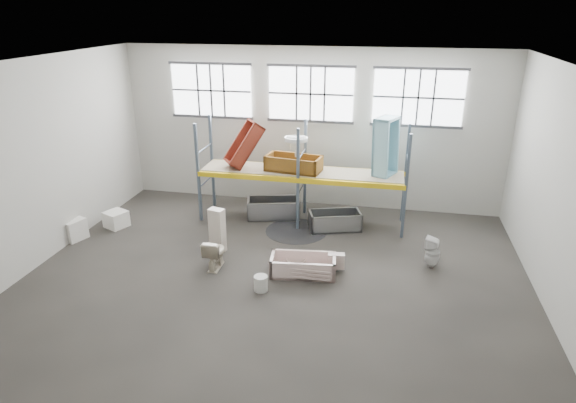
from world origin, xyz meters
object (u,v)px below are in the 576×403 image
(bathtub_beige, at_px, (303,265))
(toilet_beige, at_px, (215,253))
(cistern_tall, at_px, (217,230))
(toilet_white, at_px, (432,252))
(rust_tub_flat, at_px, (294,163))
(bucket, at_px, (261,283))
(steel_tub_right, at_px, (335,221))
(steel_tub_left, at_px, (273,208))
(blue_tub_upright, at_px, (386,147))
(carton_near, at_px, (72,229))

(bathtub_beige, relative_size, toilet_beige, 1.98)
(cistern_tall, relative_size, toilet_white, 1.50)
(rust_tub_flat, xyz_separation_m, bucket, (0.03, -4.06, -1.64))
(toilet_white, height_order, steel_tub_right, toilet_white)
(toilet_beige, height_order, cistern_tall, cistern_tall)
(bathtub_beige, xyz_separation_m, bucket, (-0.82, -0.94, -0.05))
(steel_tub_left, bearing_deg, cistern_tall, -110.23)
(toilet_beige, xyz_separation_m, blue_tub_upright, (3.96, 3.45, 2.00))
(toilet_white, relative_size, steel_tub_right, 0.55)
(cistern_tall, relative_size, rust_tub_flat, 0.75)
(toilet_beige, relative_size, carton_near, 1.16)
(carton_near, bearing_deg, bathtub_beige, -5.47)
(steel_tub_left, distance_m, bucket, 4.25)
(toilet_white, bearing_deg, steel_tub_left, -102.01)
(steel_tub_left, bearing_deg, blue_tub_upright, 1.39)
(blue_tub_upright, bearing_deg, bucket, -121.12)
(steel_tub_right, relative_size, blue_tub_upright, 0.87)
(steel_tub_right, relative_size, carton_near, 2.15)
(cistern_tall, bearing_deg, steel_tub_right, 49.42)
(cistern_tall, xyz_separation_m, carton_near, (-4.28, -0.10, -0.31))
(bucket, bearing_deg, bathtub_beige, 48.77)
(steel_tub_right, bearing_deg, bathtub_beige, -99.60)
(bathtub_beige, distance_m, steel_tub_left, 3.59)
(toilet_white, xyz_separation_m, bucket, (-3.92, -1.94, -0.22))
(steel_tub_left, height_order, rust_tub_flat, rust_tub_flat)
(toilet_beige, bearing_deg, cistern_tall, -74.83)
(blue_tub_upright, xyz_separation_m, bucket, (-2.58, -4.27, -2.21))
(toilet_white, bearing_deg, steel_tub_right, -109.21)
(toilet_white, xyz_separation_m, carton_near, (-9.81, -0.36, -0.11))
(toilet_beige, xyz_separation_m, toilet_white, (5.30, 1.12, 0.01))
(toilet_white, height_order, steel_tub_left, toilet_white)
(steel_tub_right, bearing_deg, blue_tub_upright, 24.93)
(steel_tub_left, bearing_deg, bucket, -80.68)
(toilet_beige, bearing_deg, toilet_white, -167.66)
(steel_tub_right, bearing_deg, steel_tub_left, 165.13)
(steel_tub_left, bearing_deg, steel_tub_right, -14.87)
(cistern_tall, height_order, steel_tub_right, cistern_tall)
(bucket, bearing_deg, toilet_beige, 149.47)
(toilet_beige, height_order, rust_tub_flat, rust_tub_flat)
(rust_tub_flat, bearing_deg, bucket, -89.56)
(cistern_tall, bearing_deg, rust_tub_flat, 71.33)
(bathtub_beige, height_order, bucket, bathtub_beige)
(bathtub_beige, distance_m, rust_tub_flat, 3.61)
(bathtub_beige, relative_size, cistern_tall, 1.31)
(steel_tub_right, height_order, rust_tub_flat, rust_tub_flat)
(steel_tub_left, height_order, blue_tub_upright, blue_tub_upright)
(bucket, xyz_separation_m, carton_near, (-5.90, 1.58, 0.11))
(cistern_tall, bearing_deg, toilet_white, 17.66)
(bathtub_beige, bearing_deg, blue_tub_upright, 55.83)
(bathtub_beige, distance_m, bucket, 1.25)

